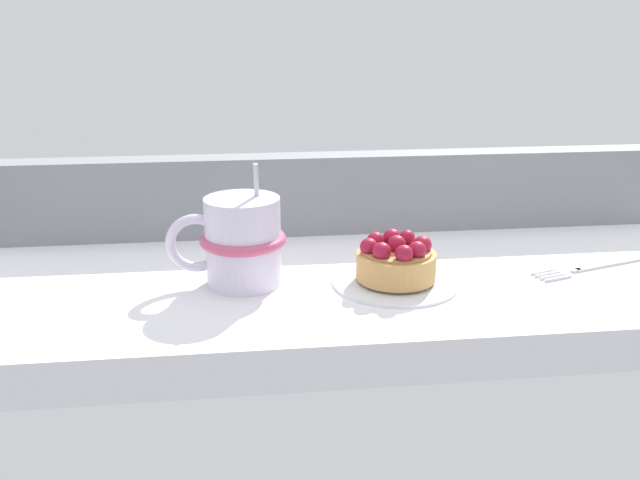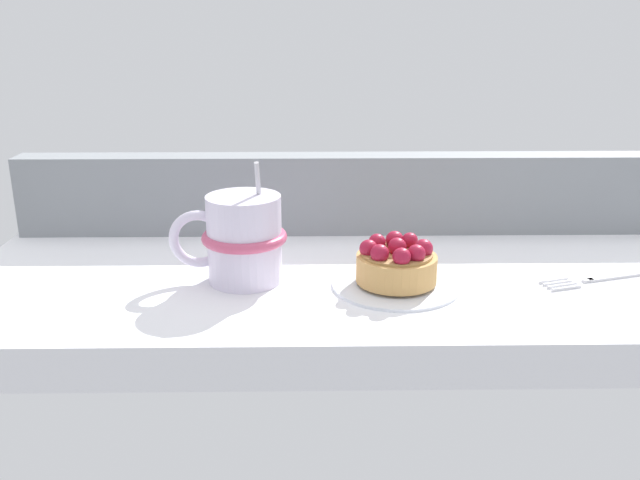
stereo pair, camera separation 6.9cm
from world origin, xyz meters
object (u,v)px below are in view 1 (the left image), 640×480
coffee_mug (241,241)px  dessert_plate (395,281)px  raspberry_tart (396,260)px  dessert_fork (599,265)px

coffee_mug → dessert_plate: bearing=-7.1°
dessert_plate → raspberry_tart: bearing=-121.6°
dessert_plate → dessert_fork: size_ratio=0.76×
dessert_plate → raspberry_tart: size_ratio=1.60×
raspberry_tart → dessert_plate: bearing=58.4°
dessert_fork → dessert_plate: bearing=-175.4°
dessert_plate → raspberry_tart: raspberry_tart is taller
raspberry_tart → coffee_mug: size_ratio=0.65×
raspberry_tart → coffee_mug: (-15.91, 1.99, 2.05)cm
dessert_plate → dessert_fork: (23.57, 1.90, 0.01)cm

